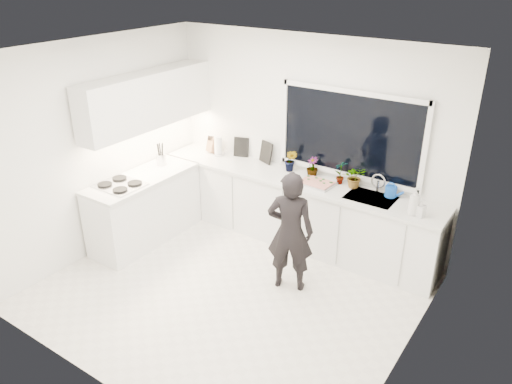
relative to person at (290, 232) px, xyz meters
The scene contains 25 objects.
floor 1.02m from the person, 135.88° to the right, with size 4.00×3.50×0.02m, color beige.
wall_back 1.50m from the person, 111.82° to the left, with size 4.00×0.02×2.70m, color white.
wall_left 2.64m from the person, 168.94° to the right, with size 0.02×3.50×2.70m, color white.
wall_right 1.70m from the person, 18.14° to the right, with size 0.02×3.50×2.70m, color white.
ceiling 2.11m from the person, 135.88° to the right, with size 4.00×3.50×0.02m, color white.
window 1.49m from the person, 85.71° to the left, with size 1.80×0.02×1.00m, color black.
base_cabinets_back 1.12m from the person, 117.92° to the left, with size 3.92×0.58×0.88m, color white.
base_cabinets_left 2.20m from the person, behind, with size 0.58×1.60×0.88m, color white.
countertop_back 1.09m from the person, 118.17° to the left, with size 3.94×0.62×0.04m, color silver.
countertop_left 2.19m from the person, behind, with size 0.62×1.60×0.04m, color silver.
upper_cabinets 2.57m from the person, behind, with size 0.34×2.10×0.70m, color white.
sink 1.11m from the person, 60.47° to the left, with size 0.58×0.42×0.14m, color silver.
faucet 1.31m from the person, 64.90° to the left, with size 0.03×0.03×0.22m, color silver.
stovetop 2.26m from the person, 167.37° to the right, with size 0.56×0.48×0.03m, color black.
person is the anchor object (origin of this frame).
pizza_tray 0.97m from the person, 100.39° to the left, with size 0.43×0.32×0.03m, color silver.
pizza 0.97m from the person, 100.39° to the left, with size 0.39×0.28×0.01m, color red.
watering_can 1.36m from the person, 57.11° to the left, with size 0.14×0.14×0.13m, color blue.
paper_towel_roll 2.15m from the person, 150.16° to the left, with size 0.11×0.11×0.26m, color white.
knife_block 2.29m from the person, 151.10° to the left, with size 0.13×0.10×0.22m, color olive.
utensil_crock 2.29m from the person, behind, with size 0.13×0.13×0.16m, color silver.
picture_frame_large 1.98m from the person, 142.04° to the left, with size 0.22×0.02×0.28m, color black.
picture_frame_small 1.67m from the person, 132.84° to the left, with size 0.25×0.02×0.30m, color black.
herb_plants 1.17m from the person, 93.66° to the left, with size 1.17×0.33×0.31m.
soap_bottles 1.42m from the person, 35.88° to the left, with size 0.21×0.16×0.33m.
Camera 1 is at (2.93, -3.75, 3.51)m, focal length 35.00 mm.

